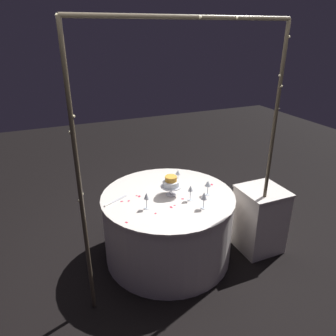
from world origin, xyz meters
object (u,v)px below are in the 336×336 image
at_px(side_table, 259,219).
at_px(cake_knife, 114,201).
at_px(wine_glass_2, 178,173).
at_px(wine_glass_1, 191,189).
at_px(main_table, 168,226).
at_px(tiered_cake, 171,183).
at_px(wine_glass_3, 208,184).
at_px(wine_glass_0, 146,197).
at_px(wine_glass_4, 204,196).
at_px(decorative_arch, 187,132).

distance_m(side_table, cake_knife, 1.68).
height_order(side_table, wine_glass_2, wine_glass_2).
xyz_separation_m(wine_glass_1, cake_knife, (0.73, -0.27, -0.12)).
bearing_deg(main_table, wine_glass_2, -131.87).
xyz_separation_m(tiered_cake, wine_glass_3, (-0.36, 0.15, -0.01)).
xyz_separation_m(tiered_cake, wine_glass_0, (0.33, 0.16, -0.01)).
xyz_separation_m(wine_glass_2, wine_glass_4, (0.02, 0.65, 0.03)).
relative_size(main_table, wine_glass_3, 8.62).
height_order(side_table, wine_glass_3, wine_glass_3).
distance_m(wine_glass_0, wine_glass_1, 0.47).
bearing_deg(wine_glass_4, tiered_cake, -63.99).
distance_m(tiered_cake, wine_glass_4, 0.42).
distance_m(decorative_arch, side_table, 1.59).
distance_m(decorative_arch, wine_glass_4, 0.72).
relative_size(wine_glass_3, wine_glass_4, 0.94).
bearing_deg(wine_glass_0, wine_glass_2, -141.38).
bearing_deg(side_table, wine_glass_1, -7.42).
height_order(main_table, wine_glass_1, wine_glass_1).
relative_size(main_table, side_table, 1.87).
bearing_deg(cake_knife, side_table, 166.37).
xyz_separation_m(decorative_arch, wine_glass_2, (-0.24, -0.69, -0.71)).
height_order(side_table, wine_glass_1, wine_glass_1).
bearing_deg(wine_glass_4, wine_glass_3, -127.59).
height_order(decorative_arch, wine_glass_3, decorative_arch).
relative_size(main_table, wine_glass_1, 8.54).
bearing_deg(tiered_cake, wine_glass_0, 26.00).
height_order(side_table, cake_knife, cake_knife).
bearing_deg(main_table, side_table, 164.10).
xyz_separation_m(wine_glass_3, wine_glass_4, (0.17, 0.23, 0.00)).
xyz_separation_m(side_table, wine_glass_3, (0.63, -0.14, 0.51)).
bearing_deg(wine_glass_4, wine_glass_0, -22.80).
bearing_deg(wine_glass_2, wine_glass_3, 109.62).
bearing_deg(decorative_arch, wine_glass_0, -40.83).
height_order(wine_glass_0, wine_glass_1, wine_glass_0).
xyz_separation_m(wine_glass_1, wine_glass_4, (-0.05, 0.20, 0.01)).
height_order(main_table, wine_glass_3, wine_glass_3).
bearing_deg(main_table, wine_glass_0, 28.44).
xyz_separation_m(wine_glass_1, wine_glass_3, (-0.22, -0.03, 0.00)).
xyz_separation_m(wine_glass_0, wine_glass_1, (-0.47, 0.02, -0.00)).
distance_m(side_table, wine_glass_4, 0.96).
height_order(wine_glass_0, wine_glass_4, wine_glass_4).
bearing_deg(wine_glass_1, wine_glass_3, -172.73).
bearing_deg(main_table, wine_glass_1, 133.69).
relative_size(side_table, cake_knife, 2.81).
height_order(main_table, wine_glass_0, wine_glass_0).
bearing_deg(decorative_arch, wine_glass_3, -146.01).
height_order(wine_glass_2, wine_glass_3, wine_glass_3).
distance_m(wine_glass_2, wine_glass_3, 0.45).
distance_m(wine_glass_0, wine_glass_4, 0.56).
distance_m(main_table, wine_glass_4, 0.68).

